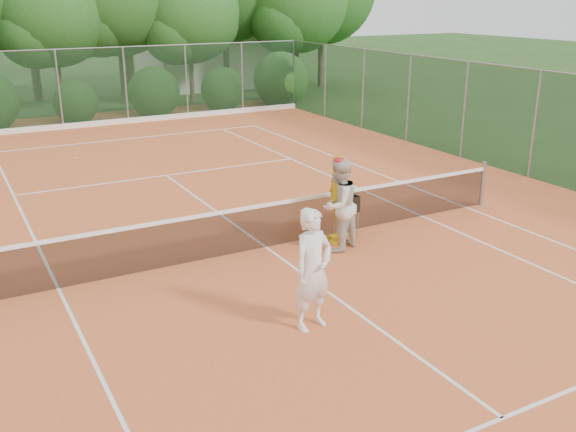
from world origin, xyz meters
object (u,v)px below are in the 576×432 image
at_px(player_white, 313,270).
at_px(ball_hopper, 347,204).
at_px(player_center_grp, 338,205).
at_px(player_yellow, 338,199).

relative_size(player_white, ball_hopper, 2.10).
xyz_separation_m(player_center_grp, player_yellow, (0.24, 0.37, -0.02)).
bearing_deg(player_center_grp, player_yellow, 57.49).
xyz_separation_m(player_yellow, ball_hopper, (0.32, 0.17, -0.20)).
xyz_separation_m(player_white, player_yellow, (2.34, 2.90, -0.03)).
bearing_deg(ball_hopper, player_yellow, -135.88).
relative_size(player_center_grp, ball_hopper, 2.09).
relative_size(player_yellow, ball_hopper, 2.03).
relative_size(player_center_grp, player_yellow, 1.03).
height_order(player_white, ball_hopper, player_white).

